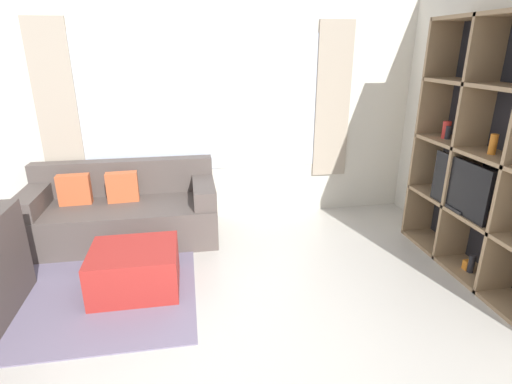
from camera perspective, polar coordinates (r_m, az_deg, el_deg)
wall_back at (r=4.94m, az=-7.66°, el=11.29°), size 6.48×0.11×2.70m
wall_right at (r=4.35m, az=31.88°, el=7.23°), size 0.07×4.53×2.70m
area_rug at (r=4.09m, az=-25.25°, el=-12.71°), size 2.27×1.79×0.01m
shelving_unit at (r=4.13m, az=31.05°, el=4.22°), size 0.38×1.94×2.37m
couch_main at (r=4.80m, az=-18.40°, el=-2.79°), size 2.06×0.91×0.85m
ottoman at (r=3.81m, az=-16.88°, el=-10.54°), size 0.76×0.64×0.41m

